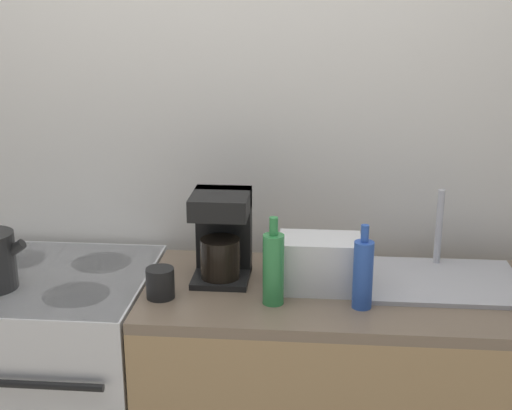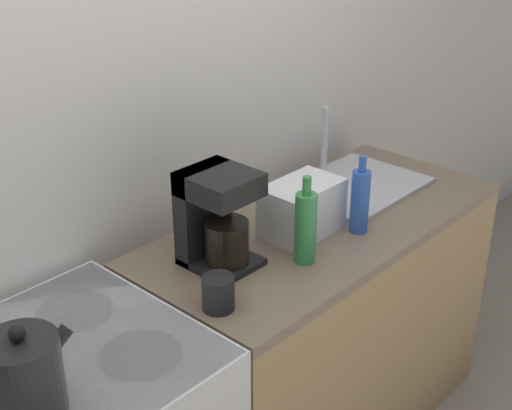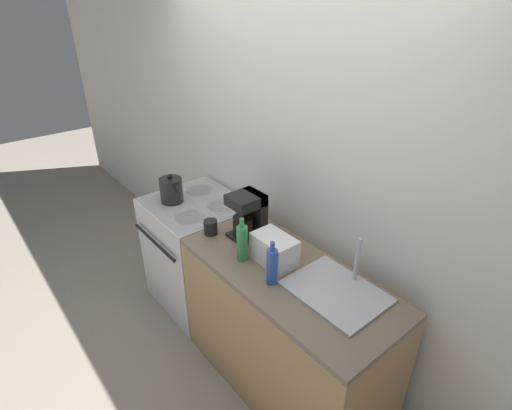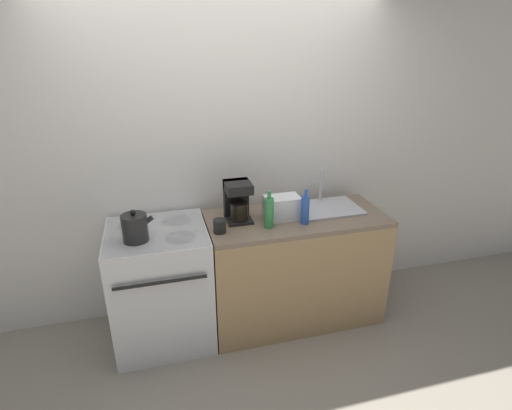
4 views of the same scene
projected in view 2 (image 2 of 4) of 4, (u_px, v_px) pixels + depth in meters
The scene contains 9 objects.
wall_back at pixel (124, 121), 2.18m from camera, with size 8.00×0.05×2.60m.
counter_block at pixel (319, 330), 2.63m from camera, with size 1.38×0.62×0.92m.
kettle at pixel (25, 375), 1.55m from camera, with size 0.21×0.17×0.23m.
toaster at pixel (302, 208), 2.31m from camera, with size 0.26×0.17×0.17m.
coffee_maker at pixel (215, 216), 2.11m from camera, with size 0.19×0.21×0.30m.
sink_tray at pixel (354, 183), 2.67m from camera, with size 0.50×0.39×0.28m.
bottle_green at pixel (305, 227), 2.13m from camera, with size 0.07×0.07×0.28m.
bottle_blue at pixel (360, 200), 2.31m from camera, with size 0.06×0.06×0.27m.
cup_black at pixel (218, 293), 1.93m from camera, with size 0.09×0.09×0.10m.
Camera 2 is at (-1.26, -0.98, 2.02)m, focal length 50.00 mm.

